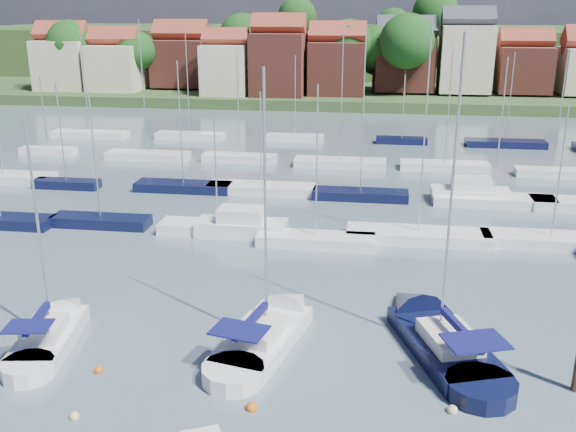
# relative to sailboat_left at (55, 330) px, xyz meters

# --- Properties ---
(ground) EXTENTS (260.00, 260.00, 0.00)m
(ground) POSITION_rel_sailboat_left_xyz_m (11.89, 37.24, -0.36)
(ground) COLOR #46555F
(ground) RESTS_ON ground
(sailboat_left) EXTENTS (4.02, 9.86, 13.12)m
(sailboat_left) POSITION_rel_sailboat_left_xyz_m (0.00, 0.00, 0.00)
(sailboat_left) COLOR silver
(sailboat_left) RESTS_ON ground
(sailboat_centre) EXTENTS (5.46, 11.88, 15.63)m
(sailboat_centre) POSITION_rel_sailboat_left_xyz_m (11.60, 1.94, -0.01)
(sailboat_centre) COLOR silver
(sailboat_centre) RESTS_ON ground
(sailboat_navy) EXTENTS (7.31, 12.96, 17.36)m
(sailboat_navy) POSITION_rel_sailboat_left_xyz_m (20.11, 2.79, -0.01)
(sailboat_navy) COLOR black
(sailboat_navy) RESTS_ON ground
(buoy_b) EXTENTS (0.43, 0.43, 0.43)m
(buoy_b) POSITION_rel_sailboat_left_xyz_m (4.32, -6.74, -0.36)
(buoy_b) COLOR beige
(buoy_b) RESTS_ON ground
(buoy_c) EXTENTS (0.45, 0.45, 0.45)m
(buoy_c) POSITION_rel_sailboat_left_xyz_m (3.79, -3.07, -0.36)
(buoy_c) COLOR #D85914
(buoy_c) RESTS_ON ground
(buoy_d) EXTENTS (0.54, 0.54, 0.54)m
(buoy_d) POSITION_rel_sailboat_left_xyz_m (11.80, -5.01, -0.36)
(buoy_d) COLOR #D85914
(buoy_d) RESTS_ON ground
(buoy_e) EXTENTS (0.43, 0.43, 0.43)m
(buoy_e) POSITION_rel_sailboat_left_xyz_m (12.60, 2.91, -0.36)
(buoy_e) COLOR #D85914
(buoy_e) RESTS_ON ground
(buoy_f) EXTENTS (0.48, 0.48, 0.48)m
(buoy_f) POSITION_rel_sailboat_left_xyz_m (20.59, -3.94, -0.36)
(buoy_f) COLOR beige
(buoy_f) RESTS_ON ground
(marina_field) EXTENTS (79.62, 41.41, 15.93)m
(marina_field) POSITION_rel_sailboat_left_xyz_m (13.79, 32.39, 0.07)
(marina_field) COLOR silver
(marina_field) RESTS_ON ground
(far_shore_town) EXTENTS (212.46, 90.00, 22.27)m
(far_shore_town) POSITION_rel_sailboat_left_xyz_m (14.11, 129.91, 4.24)
(far_shore_town) COLOR #3B4F27
(far_shore_town) RESTS_ON ground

